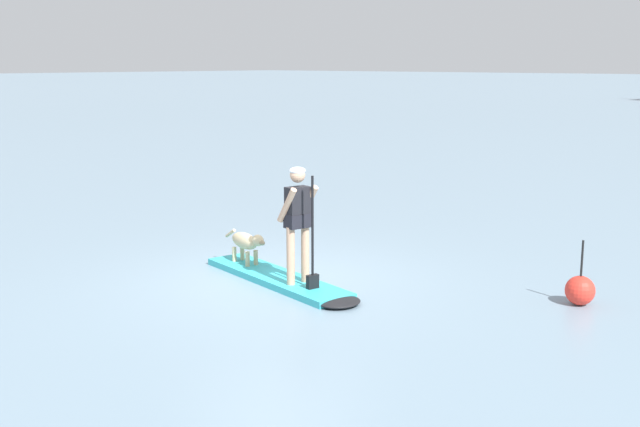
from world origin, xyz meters
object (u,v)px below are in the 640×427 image
object	(u,v)px
marker_buoy	(580,290)
person_paddler	(298,217)
paddleboard	(285,281)
dog	(246,242)

from	to	relation	value
marker_buoy	person_paddler	bearing A→B (deg)	-149.19
paddleboard	dog	distance (m)	1.14
person_paddler	paddleboard	bearing A→B (deg)	168.97
person_paddler	dog	world-z (taller)	person_paddler
paddleboard	person_paddler	xyz separation A→B (m)	(0.34, -0.07, 1.04)
paddleboard	dog	xyz separation A→B (m)	(-1.04, 0.20, 0.40)
person_paddler	dog	bearing A→B (deg)	168.97
paddleboard	person_paddler	distance (m)	1.10
person_paddler	dog	xyz separation A→B (m)	(-1.39, 0.27, -0.64)
paddleboard	person_paddler	bearing A→B (deg)	-11.03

